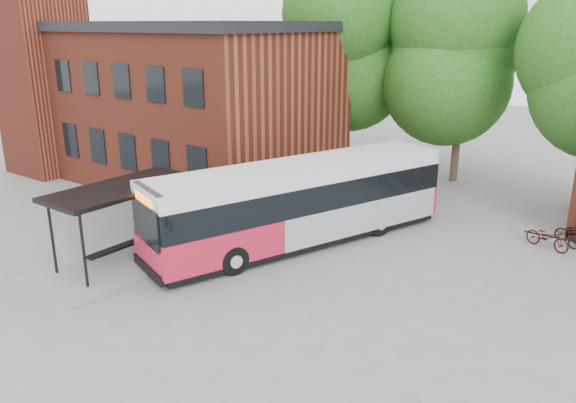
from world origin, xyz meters
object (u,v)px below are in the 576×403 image
Objects in this scene: bicycle_0 at (548,237)px; bicycle_2 at (576,233)px; bus_shelter at (125,224)px; city_bus at (301,204)px.

bicycle_2 is at bearing -9.86° from bicycle_0.
city_bus is (4.07, 5.30, 0.17)m from bus_shelter.
city_bus is 7.18× the size of bicycle_0.
bus_shelter is at bearing -108.13° from city_bus.
bus_shelter is 17.58m from bicycle_2.
bus_shelter is 0.55× the size of city_bus.
bicycle_0 is at bearing 40.86° from bus_shelter.
city_bus is 11.08m from bicycle_2.
bus_shelter is 4.56× the size of bicycle_2.
bicycle_0 is 1.58m from bicycle_2.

